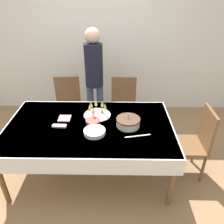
# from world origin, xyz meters

# --- Properties ---
(ground_plane) EXTENTS (12.00, 12.00, 0.00)m
(ground_plane) POSITION_xyz_m (0.00, 0.00, 0.00)
(ground_plane) COLOR #93704C
(wall_back) EXTENTS (8.00, 0.05, 2.70)m
(wall_back) POSITION_xyz_m (0.00, 1.84, 1.35)
(wall_back) COLOR silver
(wall_back) RESTS_ON ground_plane
(dining_table) EXTENTS (2.03, 1.21, 0.75)m
(dining_table) POSITION_xyz_m (0.00, 0.00, 0.65)
(dining_table) COLOR white
(dining_table) RESTS_ON ground_plane
(dining_chair_far_left) EXTENTS (0.46, 0.46, 0.96)m
(dining_chair_far_left) POSITION_xyz_m (-0.46, 0.93, 0.53)
(dining_chair_far_left) COLOR brown
(dining_chair_far_left) RESTS_ON ground_plane
(dining_chair_far_right) EXTENTS (0.42, 0.42, 0.96)m
(dining_chair_far_right) POSITION_xyz_m (0.45, 0.93, 0.53)
(dining_chair_far_right) COLOR brown
(dining_chair_far_right) RESTS_ON ground_plane
(dining_chair_right_end) EXTENTS (0.42, 0.42, 0.96)m
(dining_chair_right_end) POSITION_xyz_m (1.33, -0.00, 0.53)
(dining_chair_right_end) COLOR brown
(dining_chair_right_end) RESTS_ON ground_plane
(birthday_cake) EXTENTS (0.28, 0.28, 0.18)m
(birthday_cake) POSITION_xyz_m (0.47, -0.01, 0.80)
(birthday_cake) COLOR beige
(birthday_cake) RESTS_ON dining_table
(champagne_tray) EXTENTS (0.35, 0.35, 0.18)m
(champagne_tray) POSITION_xyz_m (0.08, 0.23, 0.83)
(champagne_tray) COLOR silver
(champagne_tray) RESTS_ON dining_table
(plate_stack_main) EXTENTS (0.25, 0.25, 0.05)m
(plate_stack_main) POSITION_xyz_m (0.08, -0.18, 0.77)
(plate_stack_main) COLOR white
(plate_stack_main) RESTS_ON dining_table
(plate_stack_dessert) EXTENTS (0.18, 0.18, 0.04)m
(plate_stack_dessert) POSITION_xyz_m (0.04, 0.05, 0.77)
(plate_stack_dessert) COLOR #CC4C47
(plate_stack_dessert) RESTS_ON dining_table
(cake_knife) EXTENTS (0.30, 0.08, 0.00)m
(cake_knife) POSITION_xyz_m (0.57, -0.22, 0.75)
(cake_knife) COLOR silver
(cake_knife) RESTS_ON dining_table
(fork_pile) EXTENTS (0.17, 0.07, 0.02)m
(fork_pile) POSITION_xyz_m (-0.36, -0.04, 0.76)
(fork_pile) COLOR silver
(fork_pile) RESTS_ON dining_table
(napkin_pile) EXTENTS (0.15, 0.15, 0.01)m
(napkin_pile) POSITION_xyz_m (-0.33, 0.13, 0.76)
(napkin_pile) COLOR pink
(napkin_pile) RESTS_ON dining_table
(person_standing) EXTENTS (0.28, 0.28, 1.71)m
(person_standing) POSITION_xyz_m (-0.02, 1.02, 1.04)
(person_standing) COLOR #3F4C72
(person_standing) RESTS_ON ground_plane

